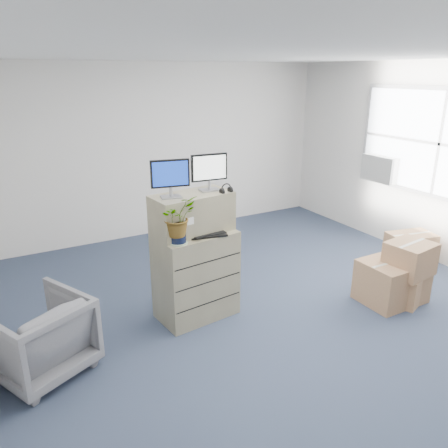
% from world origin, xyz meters
% --- Properties ---
extents(ground, '(7.00, 7.00, 0.00)m').
position_xyz_m(ground, '(0.00, 0.00, 0.00)').
color(ground, '#29334B').
rests_on(ground, ground).
extents(wall_back, '(6.00, 0.02, 2.80)m').
position_xyz_m(wall_back, '(0.00, 3.51, 1.40)').
color(wall_back, silver).
rests_on(wall_back, ground).
extents(window, '(0.07, 2.72, 1.52)m').
position_xyz_m(window, '(2.96, 0.50, 1.70)').
color(window, gray).
rests_on(window, wall_right).
extents(ac_unit, '(0.24, 0.60, 0.40)m').
position_xyz_m(ac_unit, '(2.87, 1.40, 1.20)').
color(ac_unit, silver).
rests_on(ac_unit, wall_right).
extents(filing_cabinet_lower, '(0.91, 0.61, 1.00)m').
position_xyz_m(filing_cabinet_lower, '(-0.71, 0.70, 0.50)').
color(filing_cabinet_lower, gray).
rests_on(filing_cabinet_lower, ground).
extents(filing_cabinet_upper, '(0.90, 0.52, 0.43)m').
position_xyz_m(filing_cabinet_upper, '(-0.72, 0.74, 1.21)').
color(filing_cabinet_upper, gray).
rests_on(filing_cabinet_upper, filing_cabinet_lower).
extents(monitor_left, '(0.40, 0.19, 0.39)m').
position_xyz_m(monitor_left, '(-0.96, 0.72, 1.64)').
color(monitor_left, '#99999E').
rests_on(monitor_left, filing_cabinet_upper).
extents(monitor_right, '(0.40, 0.17, 0.40)m').
position_xyz_m(monitor_right, '(-0.49, 0.77, 1.65)').
color(monitor_right, '#99999E').
rests_on(monitor_right, filing_cabinet_upper).
extents(headphones, '(0.13, 0.03, 0.13)m').
position_xyz_m(headphones, '(-0.37, 0.62, 1.46)').
color(headphones, black).
rests_on(headphones, filing_cabinet_upper).
extents(keyboard, '(0.43, 0.25, 0.02)m').
position_xyz_m(keyboard, '(-0.64, 0.56, 1.01)').
color(keyboard, black).
rests_on(keyboard, filing_cabinet_lower).
extents(mouse, '(0.10, 0.07, 0.03)m').
position_xyz_m(mouse, '(-0.42, 0.60, 1.01)').
color(mouse, silver).
rests_on(mouse, filing_cabinet_lower).
extents(water_bottle, '(0.07, 0.07, 0.26)m').
position_xyz_m(water_bottle, '(-0.66, 0.77, 1.13)').
color(water_bottle, '#92949A').
rests_on(water_bottle, filing_cabinet_lower).
extents(phone_dock, '(0.07, 0.06, 0.14)m').
position_xyz_m(phone_dock, '(-0.79, 0.74, 1.04)').
color(phone_dock, silver).
rests_on(phone_dock, filing_cabinet_lower).
extents(external_drive, '(0.19, 0.15, 0.05)m').
position_xyz_m(external_drive, '(-0.40, 0.89, 1.02)').
color(external_drive, black).
rests_on(external_drive, filing_cabinet_lower).
extents(tissue_box, '(0.27, 0.19, 0.09)m').
position_xyz_m(tissue_box, '(-0.41, 0.83, 1.09)').
color(tissue_box, '#388FBF').
rests_on(tissue_box, external_drive).
extents(potted_plant, '(0.47, 0.50, 0.41)m').
position_xyz_m(potted_plant, '(-0.99, 0.51, 1.23)').
color(potted_plant, '#91A988').
rests_on(potted_plant, filing_cabinet_lower).
extents(office_chair, '(1.03, 1.01, 0.81)m').
position_xyz_m(office_chair, '(-2.40, 0.48, 0.41)').
color(office_chair, '#5C5D61').
rests_on(office_chair, ground).
extents(cardboard_boxes, '(1.83, 1.25, 0.76)m').
position_xyz_m(cardboard_boxes, '(1.80, -0.03, 0.29)').
color(cardboard_boxes, '#996D49').
rests_on(cardboard_boxes, ground).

